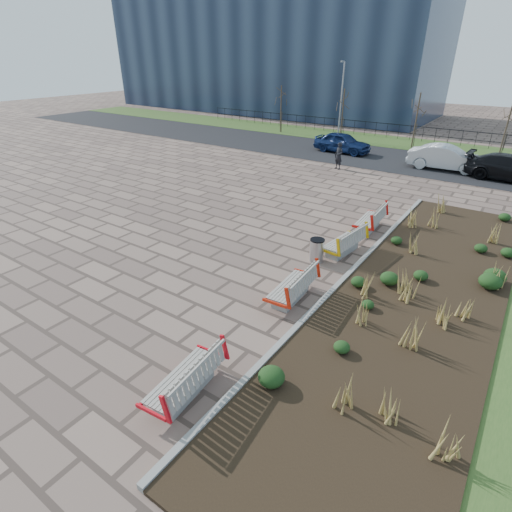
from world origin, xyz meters
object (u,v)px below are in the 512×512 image
Objects in this scene: bench_c at (343,241)px; car_blue at (342,143)px; car_black at (512,168)px; bench_d at (369,218)px; bench_a at (183,376)px; bench_b at (291,285)px; lamp_west at (341,102)px; pedestrian at (339,156)px; car_silver at (446,158)px; litter_bin at (317,251)px.

car_blue is (-6.86, 15.48, 0.23)m from bench_c.
bench_d is at bearing 162.89° from car_black.
bench_c is at bearing 84.42° from bench_a.
bench_b is 18.55m from car_black.
bench_a is 29.46m from lamp_west.
bench_b is 0.42× the size of car_black.
bench_a is 20.11m from pedestrian.
bench_c is 0.46× the size of car_silver.
bench_b is at bearing -83.00° from bench_c.
car_silver is at bearing 94.97° from bench_c.
car_blue is at bearing 100.43° from bench_a.
bench_c is at bearing -44.67° from pedestrian.
car_blue reaches higher than bench_b.
bench_a is 0.46× the size of car_silver.
litter_bin is 0.17× the size of car_black.
pedestrian is 0.28× the size of lamp_west.
pedestrian reaches higher than bench_b.
bench_c is 1.00× the size of bench_d.
pedestrian is 0.34× the size of car_black.
pedestrian is 9.88m from car_black.
bench_a is 8.42m from bench_c.
litter_bin is at bearing -48.75° from pedestrian.
car_silver is (0.52, 23.10, 0.27)m from bench_a.
car_silver is 0.76× the size of lamp_west.
bench_a is 2.49× the size of litter_bin.
lamp_west reaches higher than car_silver.
car_blue reaches higher than bench_c.
litter_bin is 15.86m from car_silver.
bench_a is at bearing -92.68° from bench_d.
lamp_west is (-9.00, 27.93, 2.54)m from bench_a.
pedestrian is (-5.15, 11.01, 0.34)m from bench_c.
lamp_west reaches higher than bench_d.
bench_c is (0.00, 3.80, 0.00)m from bench_b.
litter_bin is at bearing 88.24° from bench_a.
bench_b and bench_d have the same top height.
lamp_west is (-8.51, 20.66, 2.62)m from litter_bin.
bench_b is 2.70m from litter_bin.
bench_d is 11.95m from car_silver.
lamp_west is (-9.00, 23.31, 2.54)m from bench_b.
bench_d is (0.00, 6.55, 0.00)m from bench_b.
bench_c is at bearing 86.68° from bench_b.
litter_bin is 0.19× the size of car_silver.
car_blue reaches higher than bench_a.
car_black is at bearing -93.11° from car_blue.
car_silver is (7.38, -0.80, 0.04)m from car_blue.
bench_b is 18.49m from car_silver.
car_silver is (5.67, 3.66, -0.07)m from pedestrian.
bench_d is 19.20m from lamp_west.
bench_b is 1.00× the size of bench_c.
bench_d is (0.00, 2.74, 0.00)m from bench_c.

